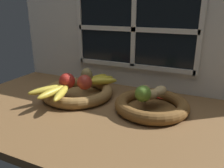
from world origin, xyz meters
The scene contains 14 objects.
ground_plane centered at (0.00, 0.00, -1.50)cm, with size 140.00×90.00×3.00cm, color brown.
back_wall centered at (0.00, 29.77, 27.88)cm, with size 140.00×4.60×55.00cm.
fruit_bowl_left centered at (-19.26, 3.19, 2.41)cm, with size 34.34×34.34×5.18cm.
fruit_bowl_right centered at (17.73, 3.19, 2.42)cm, with size 31.28×31.28×5.18cm.
apple_red_front centered at (-22.00, -1.07, 8.94)cm, with size 7.53×7.53×7.53cm, color red.
apple_red_right centered at (-13.78, 1.15, 8.73)cm, with size 7.11×7.11×7.11cm, color #B73828.
pear_brown centered at (-17.45, 9.14, 9.16)cm, with size 6.31×5.90×7.97cm, color olive.
banana_bunch_front centered at (-22.32, -9.55, 6.82)cm, with size 18.22×20.19×3.28cm.
banana_bunch_back centered at (-12.42, 12.50, 6.85)cm, with size 15.07×16.64×3.35cm.
potato_large centered at (17.73, 3.19, 7.22)cm, with size 6.77×4.63×4.08cm, color tan.
potato_oblong centered at (13.91, 6.16, 7.44)cm, with size 7.61×4.56×4.52cm, color #A38451.
potato_back centered at (19.85, 7.86, 7.42)cm, with size 8.06×4.87×4.48cm, color tan.
lime_near centered at (14.99, -0.92, 8.56)cm, with size 6.77×6.77×6.77cm, color olive.
chili_pepper centered at (17.54, 3.73, 6.26)cm, with size 2.16×2.16×11.20cm, color red.
Camera 1 is at (39.72, -84.02, 42.05)cm, focal length 36.54 mm.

